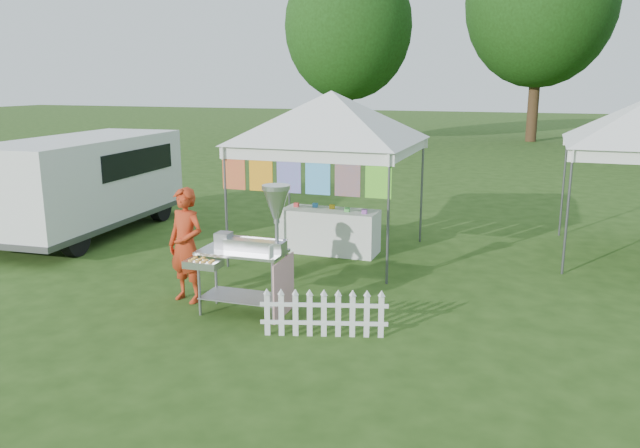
% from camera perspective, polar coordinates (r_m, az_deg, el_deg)
% --- Properties ---
extents(ground, '(120.00, 120.00, 0.00)m').
position_cam_1_polar(ground, '(8.68, -6.48, -8.55)').
color(ground, '#244212').
rests_on(ground, ground).
extents(canopy_main, '(4.24, 4.24, 3.45)m').
position_cam_1_polar(canopy_main, '(11.32, 1.05, 12.04)').
color(canopy_main, '#59595E').
rests_on(canopy_main, ground).
extents(tree_left, '(6.40, 6.40, 9.53)m').
position_cam_1_polar(tree_left, '(32.78, 2.61, 17.64)').
color(tree_left, '#392814').
rests_on(tree_left, ground).
extents(tree_mid, '(7.60, 7.60, 11.52)m').
position_cam_1_polar(tree_mid, '(35.46, 19.56, 18.70)').
color(tree_mid, '#392814').
rests_on(tree_mid, ground).
extents(donut_cart, '(1.31, 0.93, 1.83)m').
position_cam_1_polar(donut_cart, '(8.45, -6.00, -1.45)').
color(donut_cart, gray).
rests_on(donut_cart, ground).
extents(vendor, '(0.69, 0.53, 1.69)m').
position_cam_1_polar(vendor, '(9.25, -12.14, -1.91)').
color(vendor, '#B33216').
rests_on(vendor, ground).
extents(cargo_van, '(2.28, 4.99, 2.03)m').
position_cam_1_polar(cargo_van, '(14.02, -20.45, 3.62)').
color(cargo_van, white).
rests_on(cargo_van, ground).
extents(picket_fence, '(1.56, 0.49, 0.56)m').
position_cam_1_polar(picket_fence, '(7.95, 0.36, -8.32)').
color(picket_fence, white).
rests_on(picket_fence, ground).
extents(display_table, '(1.80, 0.70, 0.81)m').
position_cam_1_polar(display_table, '(11.74, 0.92, -0.65)').
color(display_table, white).
rests_on(display_table, ground).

